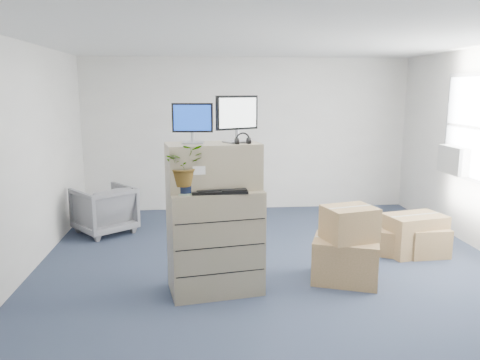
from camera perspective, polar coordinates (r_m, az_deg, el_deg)
The scene contains 17 objects.
ground at distance 5.65m, azimuth 4.73°, elevation -12.23°, with size 7.00×7.00×0.00m, color #29334A.
wall_back at distance 8.71m, azimuth 0.90°, elevation 5.56°, with size 6.00×0.02×2.80m, color silver.
ac_unit at distance 7.61m, azimuth 24.78°, elevation 2.23°, with size 0.24×0.60×0.40m, color silver.
filing_cabinet_lower at distance 5.23m, azimuth -3.08°, elevation -7.37°, with size 0.99×0.61×1.16m, color gray.
filing_cabinet_upper at distance 5.08m, azimuth -3.30°, elevation 1.73°, with size 0.99×0.50×0.50m, color gray.
monitor_left at distance 5.00m, azimuth -5.81°, elevation 7.18°, with size 0.43×0.18×0.43m.
monitor_right at distance 5.06m, azimuth -0.35°, elevation 7.76°, with size 0.47×0.29×0.50m.
headphones at distance 4.96m, azimuth 0.34°, elevation 4.92°, with size 0.16×0.16×0.02m, color black.
keyboard at distance 4.91m, azimuth -2.50°, elevation -1.36°, with size 0.58×0.24×0.03m, color black.
mouse at distance 5.05m, azimuth 1.08°, elevation -0.97°, with size 0.11×0.07×0.04m, color silver.
water_bottle at distance 5.08m, azimuth -2.78°, elevation 0.44°, with size 0.08×0.08×0.27m, color #95979D.
phone_dock at distance 5.11m, azimuth -3.23°, elevation -0.43°, with size 0.08×0.07×0.16m.
external_drive at distance 5.30m, azimuth 0.60°, elevation -0.27°, with size 0.20×0.15×0.06m, color black.
tissue_box at distance 5.24m, azimuth 0.45°, elevation 0.48°, with size 0.27×0.14×0.10m, color #3F9AD7.
potted_plant at distance 4.84m, azimuth -6.78°, elevation 1.13°, with size 0.47×0.51×0.42m.
office_chair at distance 7.63m, azimuth -16.24°, elevation -3.24°, with size 0.79×0.74×0.82m, color slate.
cardboard_boxes at distance 6.31m, azimuth 17.31°, elevation -7.23°, with size 2.10×1.57×0.90m.
Camera 1 is at (-0.92, -5.11, 2.23)m, focal length 35.00 mm.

